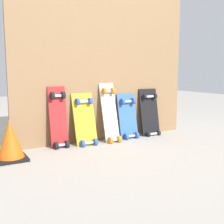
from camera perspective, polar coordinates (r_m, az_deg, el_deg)
name	(u,v)px	position (r m, az deg, el deg)	size (l,w,h in m)	color
ground_plane	(109,140)	(3.08, -0.65, -5.54)	(12.00, 12.00, 0.00)	#B2AAA0
plywood_wall_panel	(105,51)	(3.06, -1.33, 12.14)	(2.00, 0.04, 1.88)	#99724C
skateboard_red	(59,120)	(2.79, -10.59, -1.62)	(0.17, 0.17, 0.65)	#B22626
skateboard_yellow	(85,122)	(2.86, -5.38, -2.05)	(0.22, 0.22, 0.58)	gold
skateboard_white	(110,116)	(2.97, -0.37, -0.72)	(0.16, 0.23, 0.67)	silver
skateboard_blue	(128,119)	(3.13, 3.23, -1.35)	(0.22, 0.18, 0.55)	#386BAD
skateboard_black	(150,115)	(3.30, 7.55, -0.63)	(0.24, 0.17, 0.60)	black
traffic_cone	(10,141)	(2.50, -19.64, -5.42)	(0.25, 0.25, 0.34)	black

